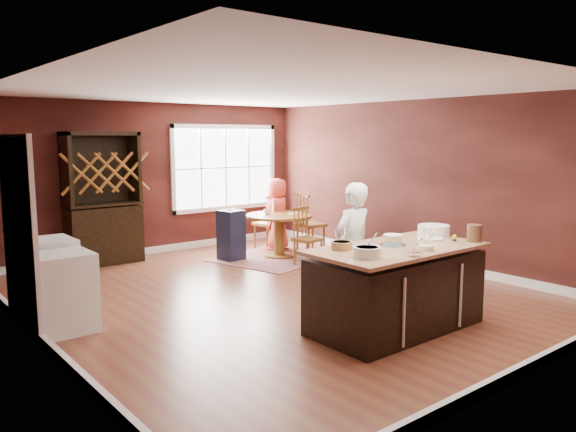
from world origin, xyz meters
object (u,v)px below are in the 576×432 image
object	(u,v)px
chair_east	(311,222)
seated_woman	(277,214)
layer_cake	(393,240)
toddler	(232,213)
chair_south	(308,236)
chair_north	(267,221)
high_chair	(231,234)
dining_table	(279,227)
kitchen_island	(396,290)
hutch	(103,199)
washer	(64,292)
baker	(352,248)
dryer	(46,278)

from	to	relation	value
chair_east	seated_woman	bearing A→B (deg)	44.87
layer_cake	toddler	size ratio (longest dim) A/B	1.12
chair_south	chair_north	bearing A→B (deg)	69.36
high_chair	toddler	distance (m)	0.36
dining_table	toddler	distance (m)	0.87
kitchen_island	high_chair	distance (m)	4.11
chair_east	kitchen_island	bearing A→B (deg)	156.13
hutch	chair_north	bearing A→B (deg)	-11.99
washer	layer_cake	bearing A→B (deg)	-36.81
seated_woman	toddler	world-z (taller)	seated_woman
chair_east	hutch	bearing A→B (deg)	72.36
dining_table	baker	distance (m)	3.27
hutch	washer	world-z (taller)	hutch
toddler	chair_south	bearing A→B (deg)	-59.98
seated_woman	high_chair	bearing A→B (deg)	-29.57
kitchen_island	baker	world-z (taller)	baker
chair_south	seated_woman	xyz separation A→B (m)	(0.41, 1.34, 0.19)
dryer	chair_south	bearing A→B (deg)	0.70
baker	toddler	world-z (taller)	baker
dryer	seated_woman	bearing A→B (deg)	17.10
dining_table	chair_south	world-z (taller)	chair_south
high_chair	washer	distance (m)	3.86
kitchen_island	high_chair	size ratio (longest dim) A/B	2.23
hutch	seated_woman	bearing A→B (deg)	-17.20
baker	high_chair	world-z (taller)	baker
kitchen_island	dryer	distance (m)	4.04
chair_south	high_chair	bearing A→B (deg)	114.80
toddler	hutch	distance (m)	2.14
chair_east	dryer	world-z (taller)	chair_east
chair_north	dining_table	bearing A→B (deg)	58.61
seated_woman	dryer	xyz separation A→B (m)	(-4.52, -1.39, -0.21)
kitchen_island	chair_south	world-z (taller)	chair_south
washer	dryer	distance (m)	0.64
seated_woman	high_chair	size ratio (longest dim) A/B	1.50
kitchen_island	chair_north	bearing A→B (deg)	70.00
washer	dining_table	bearing A→B (deg)	20.13
dining_table	washer	bearing A→B (deg)	-159.87
hutch	dryer	distance (m)	2.86
chair_east	high_chair	xyz separation A→B (m)	(-1.54, 0.31, -0.10)
chair_east	chair_south	size ratio (longest dim) A/B	1.13
layer_cake	washer	world-z (taller)	layer_cake
kitchen_island	seated_woman	distance (m)	4.57
baker	chair_east	xyz separation A→B (m)	(2.01, 3.03, -0.24)
baker	hutch	world-z (taller)	hutch
kitchen_island	baker	xyz separation A→B (m)	(0.06, 0.73, 0.34)
baker	seated_woman	xyz separation A→B (m)	(1.61, 3.51, -0.11)
chair_south	layer_cake	bearing A→B (deg)	-120.89
kitchen_island	layer_cake	xyz separation A→B (m)	(0.01, 0.07, 0.54)
chair_east	hutch	distance (m)	3.66
kitchen_island	toddler	distance (m)	4.15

